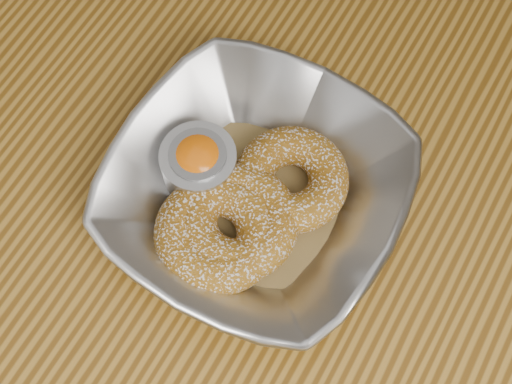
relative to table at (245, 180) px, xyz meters
The scene contains 8 objects.
ground_plane 0.65m from the table, ahead, with size 4.00×4.00×0.00m, color #565659.
table is the anchor object (origin of this frame).
serving_bowl 0.14m from the table, 50.71° to the right, with size 0.23×0.23×0.06m, color #B3B5BA.
parchment 0.13m from the table, 50.71° to the right, with size 0.14×0.14×0.00m, color olive.
donut_back 0.14m from the table, 24.10° to the right, with size 0.09×0.09×0.03m, color #8C5813.
donut_front 0.16m from the table, 70.60° to the right, with size 0.10×0.10×0.04m, color #8C5813.
donut_extra 0.16m from the table, 62.80° to the right, with size 0.10×0.10×0.04m, color #8C5813.
ramekin 0.14m from the table, 98.13° to the right, with size 0.06×0.06×0.05m.
Camera 1 is at (0.15, -0.25, 1.30)m, focal length 50.00 mm.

